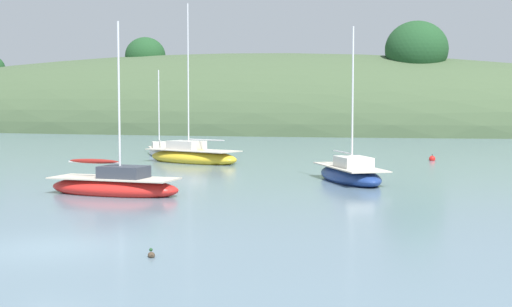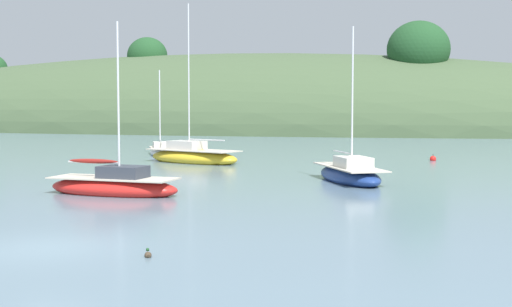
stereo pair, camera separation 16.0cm
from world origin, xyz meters
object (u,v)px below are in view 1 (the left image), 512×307
sailboat_cream_ketch (160,151)px  mooring_buoy_outer (432,159)px  sailboat_yellow_far (115,186)px  sailboat_white_near (350,174)px  sailboat_black_sloop (192,156)px  duck_lead (151,255)px

sailboat_cream_ketch → mooring_buoy_outer: 20.52m
mooring_buoy_outer → sailboat_yellow_far: bearing=-119.4°
sailboat_white_near → sailboat_black_sloop: bearing=144.0°
sailboat_white_near → sailboat_cream_ketch: size_ratio=1.18×
duck_lead → sailboat_yellow_far: bearing=121.8°
sailboat_cream_ketch → sailboat_yellow_far: size_ratio=0.88×
sailboat_black_sloop → sailboat_white_near: bearing=-36.0°
sailboat_white_near → mooring_buoy_outer: size_ratio=14.73×
sailboat_white_near → sailboat_cream_ketch: bearing=139.3°
sailboat_cream_ketch → sailboat_black_sloop: 7.79m
duck_lead → mooring_buoy_outer: bearing=79.8°
sailboat_white_near → mooring_buoy_outer: (3.61, 14.79, -0.27)m
sailboat_black_sloop → mooring_buoy_outer: 16.67m
sailboat_cream_ketch → duck_lead: (14.52, -33.03, -0.26)m
sailboat_cream_ketch → sailboat_black_sloop: size_ratio=0.62×
sailboat_white_near → sailboat_cream_ketch: 22.31m
sailboat_white_near → sailboat_yellow_far: (-9.06, -7.70, -0.01)m
sailboat_white_near → sailboat_cream_ketch: (-16.91, 14.55, -0.08)m
sailboat_black_sloop → duck_lead: (9.48, -27.08, -0.38)m
sailboat_cream_ketch → duck_lead: sailboat_cream_ketch is taller
sailboat_black_sloop → mooring_buoy_outer: bearing=21.8°
sailboat_cream_ketch → sailboat_black_sloop: (5.04, -5.94, 0.12)m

